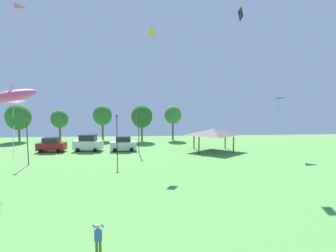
{
  "coord_description": "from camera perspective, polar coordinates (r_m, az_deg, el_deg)",
  "views": [
    {
      "loc": [
        0.03,
        -0.49,
        7.92
      ],
      "look_at": [
        1.18,
        14.37,
        6.54
      ],
      "focal_mm": 28.0,
      "sensor_mm": 36.0,
      "label": 1
    }
  ],
  "objects": [
    {
      "name": "treeline_tree_1",
      "position": [
        57.21,
        -22.54,
        1.43
      ],
      "size": [
        3.37,
        3.37,
        6.36
      ],
      "color": "brown",
      "rests_on": "ground"
    },
    {
      "name": "kite_flying_10",
      "position": [
        18.78,
        -30.74,
        5.71
      ],
      "size": [
        2.52,
        2.86,
        1.96
      ],
      "color": "#E54C93"
    },
    {
      "name": "treeline_tree_2",
      "position": [
        55.81,
        -14.09,
        2.27
      ],
      "size": [
        3.84,
        3.84,
        7.28
      ],
      "color": "brown",
      "rests_on": "ground"
    },
    {
      "name": "light_post_1",
      "position": [
        37.09,
        -28.29,
        -2.59
      ],
      "size": [
        0.36,
        0.2,
        5.72
      ],
      "color": "#2D2D33",
      "rests_on": "ground"
    },
    {
      "name": "kite_flying_1",
      "position": [
        25.36,
        -29.83,
        1.95
      ],
      "size": [
        3.16,
        3.35,
        3.86
      ],
      "color": "purple"
    },
    {
      "name": "parked_car_third_from_left",
      "position": [
        42.98,
        -9.7,
        -3.85
      ],
      "size": [
        4.31,
        2.21,
        2.36
      ],
      "rotation": [
        0.0,
        0.0,
        0.09
      ],
      "color": "silver",
      "rests_on": "ground"
    },
    {
      "name": "light_post_2",
      "position": [
        34.66,
        -11.03,
        -2.11
      ],
      "size": [
        0.36,
        0.2,
        6.25
      ],
      "color": "#2D2D33",
      "rests_on": "ground"
    },
    {
      "name": "kite_flying_6",
      "position": [
        36.2,
        15.52,
        22.51
      ],
      "size": [
        1.26,
        1.46,
        1.9
      ],
      "color": "black"
    },
    {
      "name": "kite_flying_3",
      "position": [
        43.17,
        22.6,
        4.49
      ],
      "size": [
        1.65,
        1.28,
        2.07
      ],
      "color": "blue"
    },
    {
      "name": "treeline_tree_3",
      "position": [
        53.02,
        -5.73,
        2.09
      ],
      "size": [
        4.25,
        4.25,
        7.35
      ],
      "color": "brown",
      "rests_on": "ground"
    },
    {
      "name": "kite_flying_2",
      "position": [
        43.18,
        -30.48,
        20.51
      ],
      "size": [
        1.39,
        1.74,
        0.37
      ],
      "color": "#E54C93"
    },
    {
      "name": "treeline_tree_4",
      "position": [
        54.57,
        1.07,
        2.41
      ],
      "size": [
        3.53,
        3.53,
        7.16
      ],
      "color": "brown",
      "rests_on": "ground"
    },
    {
      "name": "person_standing_mid_field",
      "position": [
        14.95,
        -14.95,
        -22.48
      ],
      "size": [
        0.52,
        0.51,
        1.77
      ],
      "rotation": [
        0.0,
        0.0,
        -0.23
      ],
      "color": "brown",
      "rests_on": "ground"
    },
    {
      "name": "treeline_tree_0",
      "position": [
        60.6,
        -29.8,
        1.73
      ],
      "size": [
        4.83,
        4.83,
        7.57
      ],
      "color": "brown",
      "rests_on": "ground"
    },
    {
      "name": "light_post_0",
      "position": [
        40.2,
        -6.39,
        -0.84
      ],
      "size": [
        0.36,
        0.2,
        6.51
      ],
      "color": "#2D2D33",
      "rests_on": "ground"
    },
    {
      "name": "kite_flying_11",
      "position": [
        38.92,
        -3.53,
        19.65
      ],
      "size": [
        1.26,
        0.81,
        1.47
      ],
      "color": "yellow"
    },
    {
      "name": "park_pavilion",
      "position": [
        42.8,
        9.77,
        -1.29
      ],
      "size": [
        6.99,
        5.61,
        3.6
      ],
      "color": "brown",
      "rests_on": "ground"
    },
    {
      "name": "parked_car_leftmost",
      "position": [
        45.48,
        -24.02,
        -3.76
      ],
      "size": [
        4.32,
        2.1,
        2.31
      ],
      "rotation": [
        0.0,
        0.0,
        -0.02
      ],
      "color": "maroon",
      "rests_on": "ground"
    },
    {
      "name": "parked_car_second_from_left",
      "position": [
        44.17,
        -16.98,
        -3.58
      ],
      "size": [
        4.68,
        2.48,
        2.68
      ],
      "rotation": [
        0.0,
        0.0,
        -0.11
      ],
      "color": "silver",
      "rests_on": "ground"
    }
  ]
}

